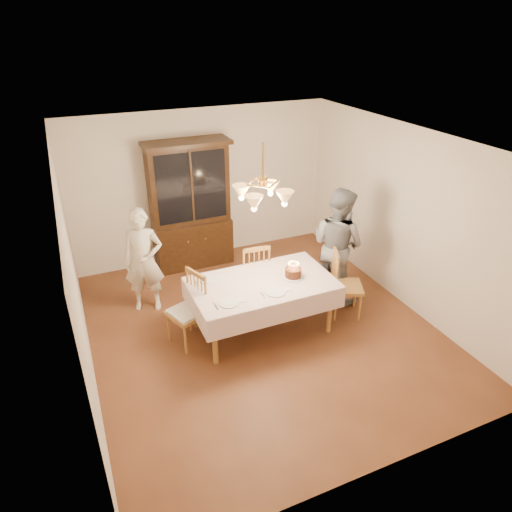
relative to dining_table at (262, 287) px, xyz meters
name	(u,v)px	position (x,y,z in m)	size (l,w,h in m)	color
ground	(262,328)	(0.00, 0.00, -0.68)	(5.00, 5.00, 0.00)	#5C2F1A
room_shell	(262,225)	(0.00, 0.00, 0.90)	(5.00, 5.00, 5.00)	white
dining_table	(262,287)	(0.00, 0.00, 0.00)	(1.90, 1.10, 0.76)	#99642C
china_hutch	(190,208)	(-0.31, 2.25, 0.36)	(1.38, 0.54, 2.16)	black
chair_far_side	(253,276)	(0.17, 0.70, -0.24)	(0.48, 0.46, 1.00)	#99642C
chair_left_end	(187,313)	(-1.01, 0.13, -0.23)	(0.55, 0.56, 1.00)	#99642C
chair_right_end	(346,287)	(1.26, -0.13, -0.24)	(0.56, 0.57, 1.00)	#99642C
elderly_woman	(144,261)	(-1.33, 1.17, 0.10)	(0.57, 0.37, 1.57)	white
adult_in_grey	(337,245)	(1.38, 0.36, 0.19)	(0.85, 0.66, 1.75)	slate
birthday_cake	(293,273)	(0.44, -0.05, 0.14)	(0.30, 0.30, 0.22)	white
place_setting_near_left	(230,303)	(-0.57, -0.31, 0.08)	(0.39, 0.24, 0.02)	white
place_setting_near_right	(276,292)	(0.06, -0.30, 0.08)	(0.41, 0.26, 0.02)	white
place_setting_far_left	(209,279)	(-0.62, 0.35, 0.08)	(0.40, 0.25, 0.02)	white
chandelier	(263,195)	(0.00, 0.00, 1.29)	(0.62, 0.62, 0.73)	#BF8C3F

